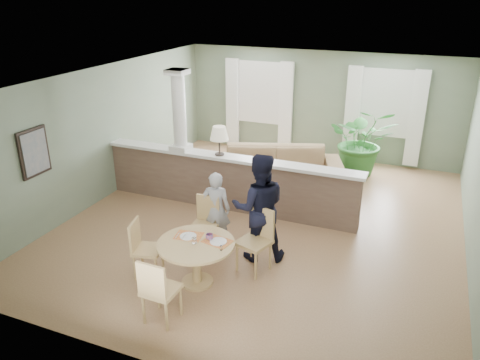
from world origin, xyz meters
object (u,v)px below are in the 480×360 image
at_px(chair_far_boy, 206,221).
at_px(chair_side, 143,246).
at_px(houseplant, 362,141).
at_px(dining_table, 197,251).
at_px(sofa, 275,168).
at_px(chair_far_man, 257,237).
at_px(chair_near, 158,289).
at_px(child_person, 216,210).
at_px(man_person, 259,208).

distance_m(chair_far_boy, chair_side, 1.20).
distance_m(houseplant, dining_table, 5.63).
bearing_deg(sofa, chair_far_man, -96.20).
xyz_separation_m(chair_near, child_person, (-0.16, 2.13, 0.14)).
relative_size(sofa, chair_near, 3.00).
bearing_deg(dining_table, child_person, 100.68).
xyz_separation_m(chair_near, man_person, (0.64, 2.04, 0.37)).
distance_m(sofa, child_person, 2.85).
height_order(chair_far_boy, chair_side, chair_far_boy).
bearing_deg(man_person, dining_table, 37.19).
height_order(dining_table, man_person, man_person).
distance_m(chair_side, child_person, 1.41).
distance_m(houseplant, chair_side, 6.03).
distance_m(sofa, man_person, 3.05).
bearing_deg(chair_side, chair_far_boy, -40.52).
relative_size(houseplant, child_person, 1.23).
xyz_separation_m(chair_far_man, man_person, (-0.09, 0.32, 0.34)).
height_order(houseplant, chair_near, houseplant).
relative_size(houseplant, chair_side, 1.81).
distance_m(houseplant, child_person, 4.62).
bearing_deg(man_person, sofa, -100.25).
distance_m(houseplant, chair_far_man, 4.78).
distance_m(chair_far_boy, child_person, 0.26).
xyz_separation_m(dining_table, chair_side, (-0.86, -0.11, -0.05)).
height_order(sofa, chair_far_man, chair_far_man).
xyz_separation_m(houseplant, child_person, (-1.75, -4.28, -0.15)).
xyz_separation_m(dining_table, chair_near, (-0.05, -1.00, -0.02)).
relative_size(sofa, chair_far_man, 2.86).
xyz_separation_m(dining_table, man_person, (0.59, 1.04, 0.35)).
bearing_deg(sofa, child_person, -111.96).
bearing_deg(houseplant, man_person, -102.22).
relative_size(houseplant, man_person, 0.92).
bearing_deg(man_person, chair_far_boy, -18.40).
relative_size(chair_near, chair_side, 1.06).
relative_size(houseplant, chair_far_man, 1.63).
bearing_deg(chair_near, dining_table, -91.18).
bearing_deg(chair_side, child_person, -41.33).
xyz_separation_m(chair_far_boy, chair_near, (0.27, -1.96, 0.02)).
distance_m(sofa, houseplant, 2.21).
height_order(sofa, man_person, man_person).
relative_size(chair_far_man, chair_side, 1.11).
height_order(chair_near, man_person, man_person).
relative_size(sofa, dining_table, 2.54).
bearing_deg(chair_far_man, man_person, 123.69).
bearing_deg(chair_far_man, child_person, 172.60).
xyz_separation_m(houseplant, chair_far_man, (-0.85, -4.69, -0.27)).
xyz_separation_m(chair_near, chair_side, (-0.81, 0.88, -0.03)).
distance_m(chair_far_man, man_person, 0.48).
distance_m(chair_far_boy, chair_near, 1.98).
xyz_separation_m(sofa, chair_far_boy, (-0.23, -3.01, 0.09)).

